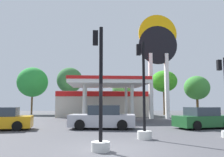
% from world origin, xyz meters
% --- Properties ---
extents(ground_plane, '(90.00, 90.00, 0.00)m').
position_xyz_m(ground_plane, '(0.00, 0.00, 0.00)').
color(ground_plane, '#47474C').
rests_on(ground_plane, ground).
extents(gas_station, '(12.13, 12.96, 4.27)m').
position_xyz_m(gas_station, '(0.73, 21.15, 1.99)').
color(gas_station, beige).
rests_on(gas_station, ground).
extents(station_pole_sign, '(4.56, 0.56, 12.21)m').
position_xyz_m(station_pole_sign, '(6.80, 17.04, 7.80)').
color(station_pole_sign, white).
rests_on(station_pole_sign, ground).
extents(car_1, '(4.75, 2.55, 1.62)m').
position_xyz_m(car_1, '(-0.09, 7.22, 0.73)').
color(car_1, black).
rests_on(car_1, ground).
extents(car_2, '(4.36, 2.31, 1.49)m').
position_xyz_m(car_2, '(-6.92, 6.95, 0.68)').
color(car_2, black).
rests_on(car_2, ground).
extents(car_3, '(4.44, 2.71, 1.48)m').
position_xyz_m(car_3, '(7.00, 6.82, 0.67)').
color(car_3, black).
rests_on(car_3, ground).
extents(traffic_signal_0, '(0.73, 0.73, 4.91)m').
position_xyz_m(traffic_signal_0, '(1.76, 2.37, 1.30)').
color(traffic_signal_0, silver).
rests_on(traffic_signal_0, ground).
extents(traffic_signal_1, '(0.69, 0.70, 4.71)m').
position_xyz_m(traffic_signal_1, '(-0.51, -0.36, 1.37)').
color(traffic_signal_1, silver).
rests_on(traffic_signal_1, ground).
extents(tree_1, '(4.71, 4.71, 7.34)m').
position_xyz_m(tree_1, '(-10.21, 27.97, 5.03)').
color(tree_1, brown).
rests_on(tree_1, ground).
extents(tree_2, '(3.97, 3.97, 7.27)m').
position_xyz_m(tree_2, '(-4.38, 27.14, 5.27)').
color(tree_2, brown).
rests_on(tree_2, ground).
extents(tree_3, '(3.41, 3.41, 5.63)m').
position_xyz_m(tree_3, '(4.00, 27.49, 3.91)').
color(tree_3, brown).
rests_on(tree_3, ground).
extents(tree_4, '(3.95, 3.95, 6.70)m').
position_xyz_m(tree_4, '(10.02, 25.31, 5.04)').
color(tree_4, brown).
rests_on(tree_4, ground).
extents(tree_5, '(3.94, 3.94, 6.02)m').
position_xyz_m(tree_5, '(15.47, 25.98, 4.14)').
color(tree_5, brown).
rests_on(tree_5, ground).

